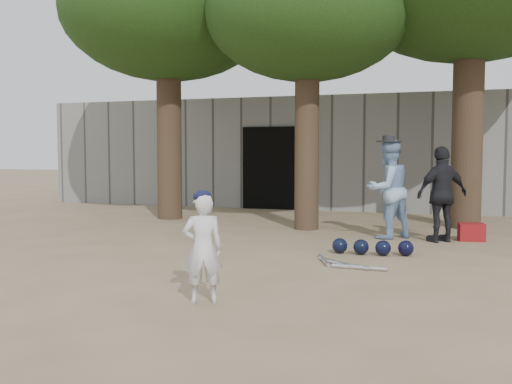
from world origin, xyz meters
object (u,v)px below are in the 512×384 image
(boy_player, at_px, (203,248))
(spectator_dark, at_px, (442,194))
(red_bag, at_px, (471,232))
(spectator_blue, at_px, (388,189))

(boy_player, bearing_deg, spectator_dark, -140.55)
(spectator_dark, relative_size, red_bag, 3.87)
(spectator_blue, relative_size, spectator_dark, 1.07)
(spectator_dark, height_order, red_bag, spectator_dark)
(boy_player, relative_size, spectator_dark, 0.68)
(red_bag, bearing_deg, boy_player, -118.13)
(spectator_blue, bearing_deg, spectator_dark, 127.23)
(boy_player, bearing_deg, spectator_blue, -130.79)
(spectator_dark, distance_m, red_bag, 0.88)
(boy_player, relative_size, spectator_blue, 0.64)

